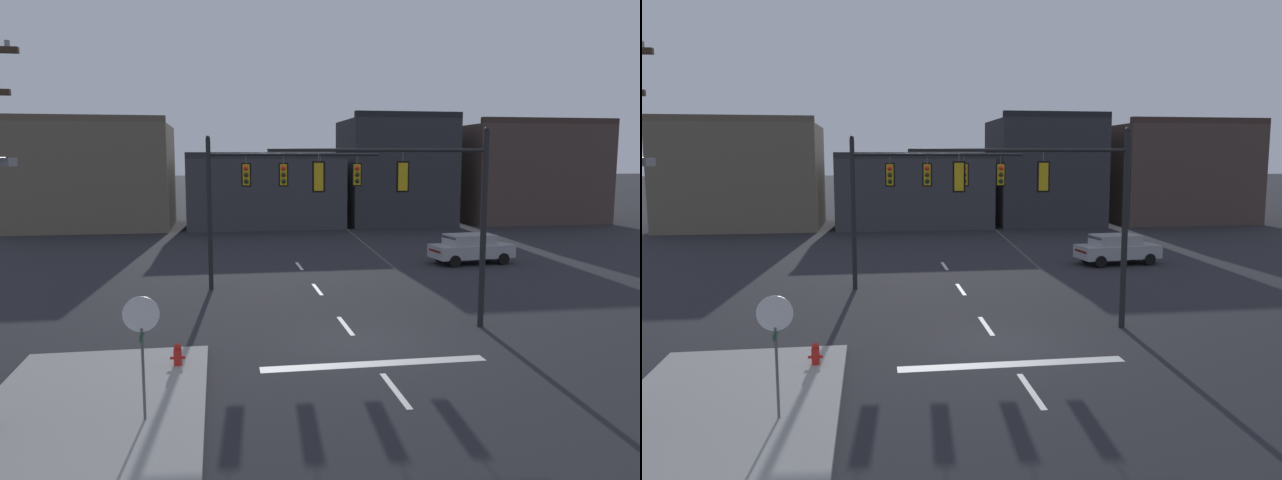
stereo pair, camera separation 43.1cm
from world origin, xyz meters
TOP-DOWN VIEW (x-y plane):
  - ground_plane at (0.00, 0.00)m, footprint 400.00×400.00m
  - sidewalk_near_corner at (-7.11, -4.00)m, footprint 5.00×8.00m
  - stop_bar_paint at (0.00, -2.00)m, footprint 6.40×0.50m
  - lane_centreline at (0.00, 2.00)m, footprint 0.16×26.40m
  - signal_mast_near_side at (2.43, 1.43)m, footprint 7.23×1.01m
  - signal_mast_far_side at (-2.00, 8.57)m, footprint 7.44×0.86m
  - stop_sign at (-5.86, -5.08)m, footprint 0.76×0.64m
  - car_lot_nearside at (9.34, 13.28)m, footprint 4.60×2.32m
  - fire_hydrant at (-5.38, -1.63)m, footprint 0.40×0.30m
  - building_row at (5.14, 34.83)m, footprint 50.05×9.49m

SIDE VIEW (x-z plane):
  - ground_plane at x=0.00m, z-range 0.00..0.00m
  - lane_centreline at x=0.00m, z-range 0.00..0.01m
  - stop_bar_paint at x=0.00m, z-range 0.00..0.01m
  - sidewalk_near_corner at x=-7.11m, z-range 0.00..0.15m
  - fire_hydrant at x=-5.38m, z-range -0.05..0.70m
  - car_lot_nearside at x=9.34m, z-range 0.05..1.66m
  - stop_sign at x=-5.86m, z-range 0.73..3.56m
  - building_row at x=5.14m, z-range -0.70..8.78m
  - signal_mast_near_side at x=2.43m, z-range 1.08..7.80m
  - signal_mast_far_side at x=-2.00m, z-range 1.22..7.87m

